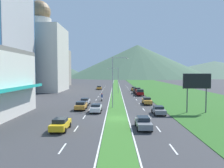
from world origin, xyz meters
TOP-DOWN VIEW (x-y plane):
  - ground_plane at (0.00, 0.00)m, footprint 600.00×600.00m
  - grass_median at (0.00, 60.00)m, footprint 3.20×240.00m
  - grass_verge_right at (20.60, 60.00)m, footprint 24.00×240.00m
  - lane_dash_left_1 at (-5.10, -12.96)m, footprint 0.16×2.80m
  - lane_dash_left_2 at (-5.10, -5.91)m, footprint 0.16×2.80m
  - lane_dash_left_3 at (-5.10, 1.13)m, footprint 0.16×2.80m
  - lane_dash_left_4 at (-5.10, 8.18)m, footprint 0.16×2.80m
  - lane_dash_left_5 at (-5.10, 15.22)m, footprint 0.16×2.80m
  - lane_dash_left_6 at (-5.10, 22.27)m, footprint 0.16×2.80m
  - lane_dash_left_7 at (-5.10, 29.31)m, footprint 0.16×2.80m
  - lane_dash_left_8 at (-5.10, 36.36)m, footprint 0.16×2.80m
  - lane_dash_left_9 at (-5.10, 43.40)m, footprint 0.16×2.80m
  - lane_dash_left_10 at (-5.10, 50.45)m, footprint 0.16×2.80m
  - lane_dash_left_11 at (-5.10, 57.49)m, footprint 0.16×2.80m
  - lane_dash_left_12 at (-5.10, 64.54)m, footprint 0.16×2.80m
  - lane_dash_left_13 at (-5.10, 71.58)m, footprint 0.16×2.80m
  - lane_dash_left_14 at (-5.10, 78.63)m, footprint 0.16×2.80m
  - lane_dash_right_1 at (5.10, -12.96)m, footprint 0.16×2.80m
  - lane_dash_right_2 at (5.10, -5.91)m, footprint 0.16×2.80m
  - lane_dash_right_3 at (5.10, 1.13)m, footprint 0.16×2.80m
  - lane_dash_right_4 at (5.10, 8.18)m, footprint 0.16×2.80m
  - lane_dash_right_5 at (5.10, 15.22)m, footprint 0.16×2.80m
  - lane_dash_right_6 at (5.10, 22.27)m, footprint 0.16×2.80m
  - lane_dash_right_7 at (5.10, 29.31)m, footprint 0.16×2.80m
  - lane_dash_right_8 at (5.10, 36.36)m, footprint 0.16×2.80m
  - lane_dash_right_9 at (5.10, 43.40)m, footprint 0.16×2.80m
  - lane_dash_right_10 at (5.10, 50.45)m, footprint 0.16×2.80m
  - lane_dash_right_11 at (5.10, 57.49)m, footprint 0.16×2.80m
  - lane_dash_right_12 at (5.10, 64.54)m, footprint 0.16×2.80m
  - lane_dash_right_13 at (5.10, 71.58)m, footprint 0.16×2.80m
  - lane_dash_right_14 at (5.10, 78.63)m, footprint 0.16×2.80m
  - edge_line_median_left at (-1.75, 60.00)m, footprint 0.16×240.00m
  - edge_line_median_right at (1.75, 60.00)m, footprint 0.16×240.00m
  - domed_building at (-28.26, 48.46)m, footprint 17.54×17.54m
  - midrise_colored at (-33.11, 78.69)m, footprint 16.96×16.96m
  - hill_far_left at (-112.37, 260.20)m, footprint 150.44×150.44m
  - hill_far_center at (27.36, 245.15)m, footprint 176.84×176.84m
  - hill_far_right at (137.47, 275.12)m, footprint 206.49×206.49m
  - street_lamp_near at (-0.44, 9.76)m, footprint 3.21×0.34m
  - street_lamp_mid at (0.21, 39.31)m, footprint 3.57×0.28m
  - billboard_roadside at (13.79, 4.95)m, footprint 4.84×0.28m
  - car_0 at (6.67, 14.97)m, footprint 1.85×4.56m
  - car_1 at (6.94, 3.38)m, footprint 1.91×4.16m
  - car_2 at (6.59, 48.86)m, footprint 1.91×4.40m
  - car_3 at (3.26, -5.78)m, footprint 1.87×4.42m
  - car_4 at (-3.63, 5.25)m, footprint 1.92×4.29m
  - car_5 at (-6.86, -6.67)m, footprint 1.90×4.29m
  - car_6 at (-6.80, 54.78)m, footprint 1.91×4.37m
  - car_7 at (-6.76, 13.80)m, footprint 1.91×4.37m
  - car_8 at (-6.67, 7.75)m, footprint 2.00×4.30m
  - pickup_truck_0 at (6.81, 38.88)m, footprint 2.18×5.40m
  - pickup_truck_1 at (6.98, 32.35)m, footprint 2.18×5.40m
  - motorcycle_rider at (-3.53, 20.36)m, footprint 0.36×2.00m

SIDE VIEW (x-z plane):
  - ground_plane at x=0.00m, z-range 0.00..0.00m
  - lane_dash_left_1 at x=-5.10m, z-range 0.00..0.01m
  - lane_dash_left_2 at x=-5.10m, z-range 0.00..0.01m
  - lane_dash_left_3 at x=-5.10m, z-range 0.00..0.01m
  - lane_dash_left_4 at x=-5.10m, z-range 0.00..0.01m
  - lane_dash_left_5 at x=-5.10m, z-range 0.00..0.01m
  - lane_dash_left_6 at x=-5.10m, z-range 0.00..0.01m
  - lane_dash_left_7 at x=-5.10m, z-range 0.00..0.01m
  - lane_dash_left_8 at x=-5.10m, z-range 0.00..0.01m
  - lane_dash_left_9 at x=-5.10m, z-range 0.00..0.01m
  - lane_dash_left_10 at x=-5.10m, z-range 0.00..0.01m
  - lane_dash_left_11 at x=-5.10m, z-range 0.00..0.01m
  - lane_dash_left_12 at x=-5.10m, z-range 0.00..0.01m
  - lane_dash_left_13 at x=-5.10m, z-range 0.00..0.01m
  - lane_dash_left_14 at x=-5.10m, z-range 0.00..0.01m
  - lane_dash_right_1 at x=5.10m, z-range 0.00..0.01m
  - lane_dash_right_2 at x=5.10m, z-range 0.00..0.01m
  - lane_dash_right_3 at x=5.10m, z-range 0.00..0.01m
  - lane_dash_right_4 at x=5.10m, z-range 0.00..0.01m
  - lane_dash_right_5 at x=5.10m, z-range 0.00..0.01m
  - lane_dash_right_6 at x=5.10m, z-range 0.00..0.01m
  - lane_dash_right_7 at x=5.10m, z-range 0.00..0.01m
  - lane_dash_right_8 at x=5.10m, z-range 0.00..0.01m
  - lane_dash_right_9 at x=5.10m, z-range 0.00..0.01m
  - lane_dash_right_10 at x=5.10m, z-range 0.00..0.01m
  - lane_dash_right_11 at x=5.10m, z-range 0.00..0.01m
  - lane_dash_right_12 at x=5.10m, z-range 0.00..0.01m
  - lane_dash_right_13 at x=5.10m, z-range 0.00..0.01m
  - lane_dash_right_14 at x=5.10m, z-range 0.00..0.01m
  - edge_line_median_left at x=-1.75m, z-range 0.00..0.01m
  - edge_line_median_right at x=1.75m, z-range 0.00..0.01m
  - grass_median at x=0.00m, z-range 0.00..0.06m
  - grass_verge_right at x=20.60m, z-range 0.00..0.06m
  - car_1 at x=6.94m, z-range 0.03..1.43m
  - motorcycle_rider at x=-3.53m, z-range -0.15..1.65m
  - car_7 at x=-6.76m, z-range 0.03..1.48m
  - car_3 at x=3.26m, z-range 0.02..1.49m
  - car_4 at x=-3.63m, z-range 0.03..1.49m
  - car_6 at x=-6.80m, z-range 0.02..1.51m
  - car_5 at x=-6.86m, z-range 0.02..1.51m
  - car_0 at x=6.67m, z-range 0.02..1.52m
  - car_2 at x=6.59m, z-range 0.02..1.53m
  - car_8 at x=-6.67m, z-range 0.01..1.55m
  - pickup_truck_0 at x=6.81m, z-range -0.02..1.98m
  - pickup_truck_1 at x=6.98m, z-range -0.02..1.98m
  - street_lamp_mid at x=0.21m, z-range 0.75..9.19m
  - billboard_roadside at x=13.79m, z-range 1.73..8.52m
  - street_lamp_near at x=-0.44m, z-range 0.74..10.73m
  - midrise_colored at x=-33.11m, z-range 0.00..18.44m
  - hill_far_right at x=137.47m, z-range 0.00..22.16m
  - domed_building at x=-28.26m, z-range -3.31..29.90m
  - hill_far_left at x=-112.37m, z-range 0.00..37.97m
  - hill_far_center at x=27.36m, z-range 0.00..41.27m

